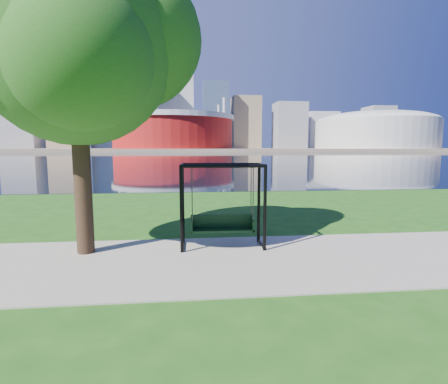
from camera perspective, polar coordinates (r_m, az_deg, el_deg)
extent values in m
plane|color=#1E5114|center=(8.61, 1.68, -10.13)|extent=(900.00, 900.00, 0.00)
cube|color=#9E937F|center=(8.13, 2.17, -11.07)|extent=(120.00, 4.00, 0.03)
cube|color=black|center=(110.18, -5.53, 5.87)|extent=(900.00, 180.00, 0.02)
cube|color=#937F60|center=(314.15, -5.93, 6.91)|extent=(900.00, 228.00, 2.00)
cylinder|color=maroon|center=(243.53, -8.29, 9.62)|extent=(80.00, 80.00, 22.00)
cylinder|color=silver|center=(244.12, -8.33, 11.84)|extent=(83.00, 83.00, 3.00)
cylinder|color=silver|center=(263.69, -0.86, 10.59)|extent=(2.00, 2.00, 32.00)
cylinder|color=silver|center=(265.90, -15.37, 10.31)|extent=(2.00, 2.00, 32.00)
cylinder|color=silver|center=(228.53, -16.92, 10.80)|extent=(2.00, 2.00, 32.00)
cylinder|color=silver|center=(225.95, 0.03, 11.15)|extent=(2.00, 2.00, 32.00)
cylinder|color=beige|center=(278.81, 23.42, 8.59)|extent=(84.00, 84.00, 20.00)
ellipsoid|color=beige|center=(279.26, 23.51, 10.43)|extent=(84.00, 84.00, 15.12)
cube|color=gray|center=(348.47, -30.19, 11.28)|extent=(28.00, 28.00, 62.00)
cube|color=#998466|center=(326.52, -24.45, 14.25)|extent=(26.00, 26.00, 88.00)
cube|color=slate|center=(343.41, -18.22, 14.74)|extent=(30.00, 24.00, 95.00)
cube|color=gray|center=(317.53, -13.46, 13.45)|extent=(24.00, 24.00, 72.00)
cube|color=silver|center=(345.51, -7.74, 13.72)|extent=(32.00, 28.00, 80.00)
cube|color=slate|center=(320.48, -1.42, 12.32)|extent=(22.00, 22.00, 58.00)
cube|color=#998466|center=(338.65, 3.53, 11.19)|extent=(26.00, 26.00, 48.00)
cube|color=gray|center=(337.75, 10.64, 10.58)|extent=(28.00, 24.00, 42.00)
cube|color=silver|center=(374.21, 15.48, 9.65)|extent=(30.00, 26.00, 36.00)
cube|color=gray|center=(377.75, 23.79, 9.58)|extent=(24.00, 24.00, 40.00)
cube|color=#998466|center=(411.23, 27.61, 8.57)|extent=(26.00, 26.00, 32.00)
sphere|color=#998466|center=(336.15, -24.91, 22.29)|extent=(10.00, 10.00, 10.00)
cylinder|color=black|center=(8.49, -6.96, -3.02)|extent=(0.09, 0.09, 2.13)
cylinder|color=black|center=(8.64, 6.70, -2.83)|extent=(0.09, 0.09, 2.13)
cylinder|color=black|center=(9.31, -6.76, -2.11)|extent=(0.09, 0.09, 2.13)
cylinder|color=black|center=(9.45, 5.70, -1.95)|extent=(0.09, 0.09, 2.13)
cylinder|color=black|center=(8.38, -0.07, 4.25)|extent=(2.04, 0.13, 0.08)
cylinder|color=black|center=(9.21, -0.48, 4.52)|extent=(2.04, 0.13, 0.08)
cylinder|color=black|center=(8.78, -6.96, 4.33)|extent=(0.10, 0.84, 0.08)
cylinder|color=black|center=(9.12, -6.76, -8.70)|extent=(0.09, 0.84, 0.07)
cylinder|color=black|center=(8.93, 6.27, 4.39)|extent=(0.10, 0.84, 0.08)
cylinder|color=black|center=(9.26, 6.09, -8.43)|extent=(0.09, 0.84, 0.07)
cube|color=black|center=(9.04, -0.28, -6.24)|extent=(1.63, 0.46, 0.06)
cube|color=black|center=(9.17, -0.37, -4.74)|extent=(1.62, 0.09, 0.35)
cube|color=black|center=(8.98, -5.29, -5.50)|extent=(0.06, 0.42, 0.32)
cube|color=black|center=(9.10, 4.67, -5.33)|extent=(0.06, 0.42, 0.32)
cylinder|color=#2F2F34|center=(8.67, -5.24, -0.45)|extent=(0.02, 0.02, 1.34)
cylinder|color=#2F2F34|center=(8.78, 4.78, -0.35)|extent=(0.02, 0.02, 1.34)
cylinder|color=#2F2F34|center=(9.01, -5.22, -0.16)|extent=(0.02, 0.02, 1.34)
cylinder|color=#2F2F34|center=(9.12, 4.43, -0.06)|extent=(0.02, 0.02, 1.34)
cylinder|color=black|center=(8.96, -22.17, 3.40)|extent=(0.41, 0.41, 4.11)
sphere|color=#234F17|center=(9.23, -23.05, 21.00)|extent=(4.48, 4.48, 4.48)
sphere|color=#234F17|center=(9.62, -14.59, 23.05)|extent=(3.36, 3.36, 3.36)
sphere|color=#234F17|center=(9.31, -30.94, 21.63)|extent=(3.55, 3.55, 3.55)
sphere|color=#234F17|center=(8.06, -22.42, 19.73)|extent=(2.99, 2.99, 2.99)
sphere|color=#234F17|center=(10.62, -24.51, 23.19)|extent=(3.17, 3.17, 3.17)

